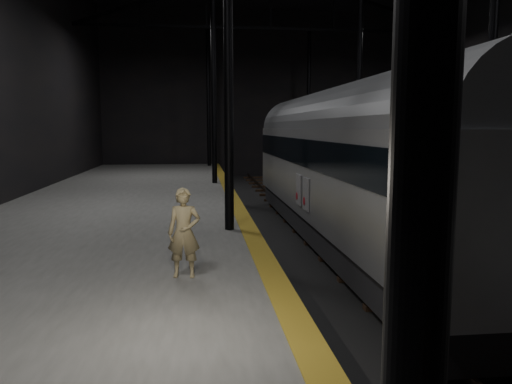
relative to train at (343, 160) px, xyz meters
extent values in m
plane|color=black|center=(0.00, 2.15, -2.82)|extent=(44.00, 44.00, 0.00)
cube|color=#535351|center=(-7.50, 2.15, -2.32)|extent=(9.00, 43.80, 1.00)
cube|color=olive|center=(-3.25, 2.15, -1.82)|extent=(0.50, 43.80, 0.01)
cube|color=#3F3328|center=(-0.72, 2.15, -2.65)|extent=(0.08, 43.00, 0.14)
cube|color=#3F3328|center=(0.72, 2.15, -2.65)|extent=(0.08, 43.00, 0.14)
cube|color=black|center=(0.00, 2.15, -2.76)|extent=(2.40, 42.00, 0.12)
cylinder|color=black|center=(-3.80, -1.85, 3.18)|extent=(0.26, 0.26, 10.00)
cylinder|color=black|center=(3.80, -1.85, 3.18)|extent=(0.26, 0.26, 10.00)
cylinder|color=black|center=(-3.80, 10.15, 3.18)|extent=(0.26, 0.26, 10.00)
cylinder|color=black|center=(3.80, 10.15, 3.18)|extent=(0.26, 0.26, 10.00)
cylinder|color=black|center=(-3.80, 22.15, 3.18)|extent=(0.26, 0.26, 10.00)
cylinder|color=black|center=(3.80, 22.15, 3.18)|extent=(0.26, 0.26, 10.00)
cube|color=black|center=(0.00, 16.15, 7.18)|extent=(23.60, 0.15, 0.18)
cube|color=#95989D|center=(0.00, 0.00, -0.41)|extent=(2.74, 18.91, 2.84)
cube|color=black|center=(0.00, 0.00, -2.19)|extent=(2.51, 18.54, 0.80)
cube|color=black|center=(0.00, 0.00, 0.25)|extent=(2.80, 18.63, 0.85)
cylinder|color=slate|center=(0.00, 0.00, 1.01)|extent=(2.69, 18.73, 2.69)
cube|color=black|center=(0.00, -6.62, -2.54)|extent=(1.70, 2.08, 0.33)
cube|color=black|center=(0.00, 6.62, -2.54)|extent=(1.70, 2.08, 0.33)
cube|color=silver|center=(-1.40, -0.95, -0.98)|extent=(0.04, 0.71, 0.99)
cube|color=silver|center=(-1.40, 0.19, -0.98)|extent=(0.04, 0.71, 0.99)
cylinder|color=maroon|center=(-1.42, -0.78, -1.21)|extent=(0.03, 0.25, 0.25)
cylinder|color=maroon|center=(-1.42, 0.36, -1.21)|extent=(0.03, 0.25, 0.25)
imported|color=tan|center=(-4.94, -6.25, -0.96)|extent=(0.67, 0.48, 1.72)
camera|label=1|loc=(-4.67, -15.68, 1.03)|focal=35.00mm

